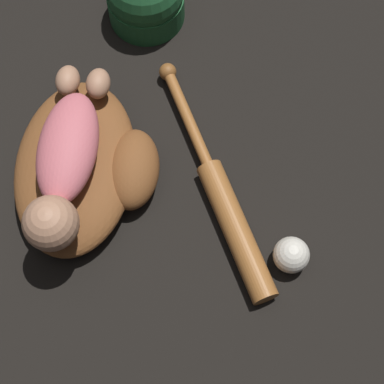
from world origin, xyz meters
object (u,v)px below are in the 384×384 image
Objects in this scene: baseball_bat at (225,205)px; baby_figure at (64,164)px; baseball_glove at (85,167)px; baseball at (291,255)px.

baby_figure is at bearing -95.93° from baseball_bat.
baseball_bat is (0.06, 0.27, -0.02)m from baseball_glove.
baseball_glove is 0.43m from baseball.
baseball_bat is at bearing -128.64° from baseball.
baby_figure is 5.54× the size of baseball.
baseball_glove reaches higher than baseball_bat.
baby_figure is 0.45m from baseball.
baby_figure is 0.32m from baseball_bat.
baseball_bat is (0.03, 0.30, -0.10)m from baby_figure.
baseball reaches higher than baseball_bat.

